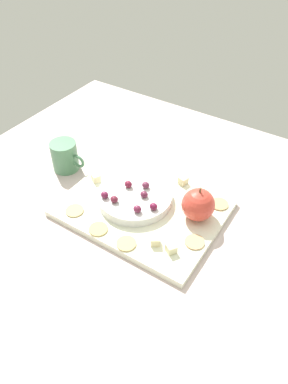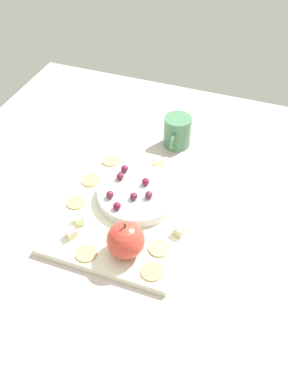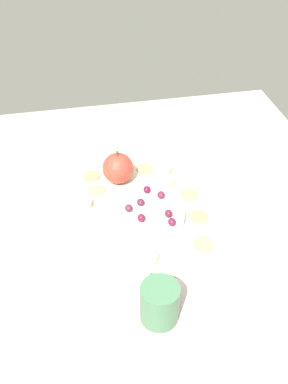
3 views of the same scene
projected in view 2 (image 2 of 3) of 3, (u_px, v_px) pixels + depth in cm
name	position (u px, v px, depth cm)	size (l,w,h in cm)	color
table	(129.00, 213.00, 101.34)	(113.18, 105.20, 3.76)	#C1ACA9
platter	(131.00, 208.00, 98.82)	(38.53, 29.54, 1.69)	silver
serving_dish	(138.00, 194.00, 99.10)	(18.85, 18.85, 2.41)	silver
apple_whole	(126.00, 240.00, 85.81)	(7.90, 7.90, 7.90)	#C93F31
apple_stem	(125.00, 225.00, 82.63)	(0.50, 0.50, 1.20)	brown
cheese_cube_0	(179.00, 231.00, 91.39)	(2.06, 2.06, 2.06)	beige
cheese_cube_1	(71.00, 233.00, 90.87)	(2.06, 2.06, 2.06)	beige
cheese_cube_2	(158.00, 162.00, 107.75)	(2.06, 2.06, 2.06)	beige
cheese_cube_3	(79.00, 220.00, 93.64)	(2.06, 2.06, 2.06)	beige
cracker_0	(159.00, 248.00, 89.01)	(4.50, 4.50, 0.40)	tan
cracker_1	(91.00, 180.00, 104.02)	(4.50, 4.50, 0.40)	tan
cracker_2	(76.00, 202.00, 98.69)	(4.50, 4.50, 0.40)	tan
cracker_3	(111.00, 161.00, 109.44)	(4.50, 4.50, 0.40)	tan
cracker_4	(152.00, 272.00, 84.80)	(4.50, 4.50, 0.40)	tan
cracker_5	(86.00, 254.00, 88.05)	(4.50, 4.50, 0.40)	tan
grape_0	(149.00, 195.00, 96.08)	(1.94, 1.74, 1.69)	#62263F
grape_1	(117.00, 206.00, 93.61)	(1.94, 1.74, 1.66)	maroon
grape_2	(134.00, 196.00, 95.85)	(1.94, 1.74, 1.60)	#5F2038
grape_3	(146.00, 182.00, 99.14)	(1.94, 1.74, 1.82)	maroon
grape_4	(110.00, 195.00, 96.07)	(1.94, 1.74, 1.80)	maroon
grape_5	(120.00, 176.00, 100.56)	(1.94, 1.74, 1.69)	maroon
grape_6	(124.00, 169.00, 102.47)	(1.94, 1.74, 1.76)	maroon
cup	(177.00, 132.00, 114.38)	(10.54, 7.32, 8.51)	#4A7D58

